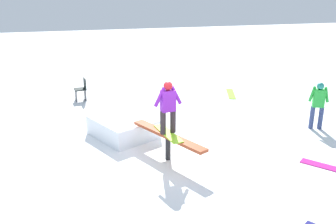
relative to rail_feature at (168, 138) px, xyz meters
The scene contains 8 objects.
ground_plane 0.62m from the rail_feature, ahead, with size 60.00×60.00×0.00m, color white.
rail_feature is the anchor object (origin of this frame).
snow_kicker_ramp 2.14m from the rail_feature, 154.95° to the right, with size 1.80×1.50×0.56m, color white.
main_rider_on_rail 0.81m from the rail_feature, ahead, with size 1.36×0.76×1.40m.
bystander_green 5.21m from the rail_feature, 100.17° to the left, with size 0.34×0.59×1.51m.
loose_snowboard_lime 6.74m from the rail_feature, 141.68° to the left, with size 1.51×0.28×0.02m, color #8FD72D.
loose_snowboard_magenta 4.20m from the rail_feature, 67.44° to the left, with size 1.55×0.28×0.02m, color #CE208D.
folding_chair 6.30m from the rail_feature, 162.24° to the right, with size 0.48×0.48×0.88m.
Camera 1 is at (8.62, -2.33, 4.39)m, focal length 40.00 mm.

